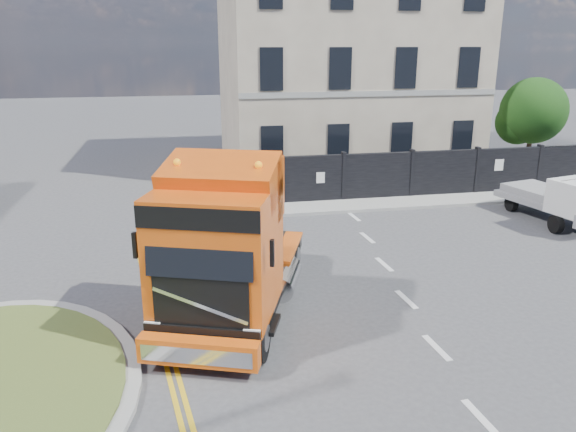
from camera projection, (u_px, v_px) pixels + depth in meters
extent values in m
plane|color=#424244|center=(292.00, 303.00, 14.41)|extent=(120.00, 120.00, 0.00)
cube|color=black|center=(389.00, 176.00, 23.65)|extent=(18.00, 0.25, 2.00)
cube|color=silver|center=(568.00, 168.00, 25.22)|extent=(2.60, 0.12, 2.00)
cube|color=beige|center=(341.00, 60.00, 29.35)|extent=(12.00, 10.00, 11.00)
cylinder|color=#382619|center=(528.00, 151.00, 27.98)|extent=(0.24, 0.24, 2.40)
sphere|color=#153610|center=(534.00, 111.00, 27.38)|extent=(3.20, 3.20, 3.20)
sphere|color=#153610|center=(518.00, 122.00, 27.84)|extent=(2.20, 2.20, 2.20)
cube|color=gray|center=(395.00, 203.00, 23.09)|extent=(20.00, 1.60, 0.12)
cube|color=black|center=(238.00, 277.00, 14.14)|extent=(4.40, 6.65, 0.44)
cube|color=#DE540F|center=(217.00, 250.00, 12.11)|extent=(3.19, 3.25, 2.76)
cube|color=#DE540F|center=(228.00, 187.00, 12.75)|extent=(2.62, 1.68, 1.38)
cube|color=black|center=(199.00, 253.00, 10.81)|extent=(2.05, 0.80, 1.03)
cube|color=#DE540F|center=(199.00, 352.00, 11.09)|extent=(2.43, 1.17, 0.54)
cylinder|color=black|center=(162.00, 330.00, 12.00)|extent=(0.65, 1.07, 1.02)
cylinder|color=gray|center=(162.00, 330.00, 12.00)|extent=(0.53, 0.65, 0.56)
cylinder|color=black|center=(259.00, 338.00, 11.69)|extent=(0.65, 1.07, 1.02)
cylinder|color=gray|center=(259.00, 338.00, 11.69)|extent=(0.53, 0.65, 0.56)
cylinder|color=black|center=(209.00, 268.00, 15.30)|extent=(0.65, 1.07, 1.02)
cylinder|color=gray|center=(209.00, 268.00, 15.30)|extent=(0.53, 0.65, 0.56)
cylinder|color=black|center=(286.00, 273.00, 14.98)|extent=(0.65, 1.07, 1.02)
cylinder|color=gray|center=(286.00, 273.00, 14.98)|extent=(0.53, 0.65, 0.56)
cylinder|color=black|center=(221.00, 253.00, 16.41)|extent=(0.65, 1.07, 1.02)
cylinder|color=gray|center=(221.00, 253.00, 16.41)|extent=(0.53, 0.65, 0.56)
cylinder|color=black|center=(292.00, 257.00, 16.10)|extent=(0.65, 1.07, 1.02)
cylinder|color=gray|center=(292.00, 257.00, 16.10)|extent=(0.53, 0.65, 0.56)
cube|color=gray|center=(554.00, 204.00, 20.92)|extent=(2.68, 4.66, 0.23)
cylinder|color=black|center=(556.00, 224.00, 19.57)|extent=(0.23, 0.64, 0.64)
cylinder|color=black|center=(511.00, 203.00, 22.14)|extent=(0.23, 0.64, 0.64)
cylinder|color=black|center=(551.00, 201.00, 22.46)|extent=(0.23, 0.64, 0.64)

